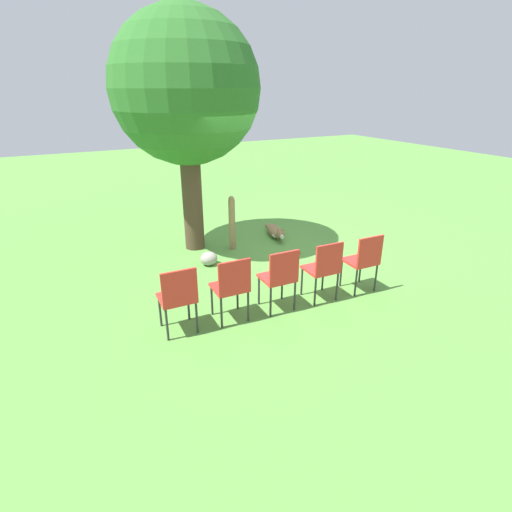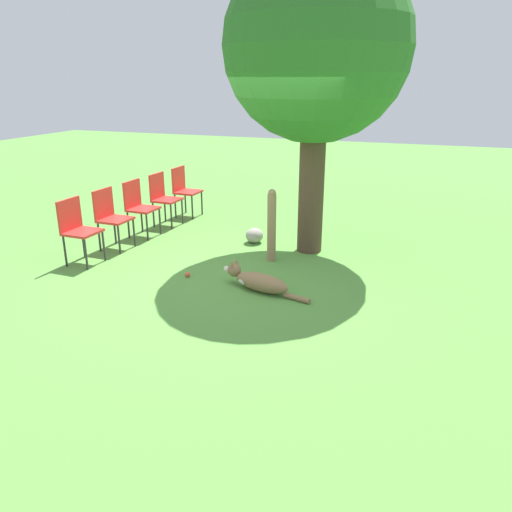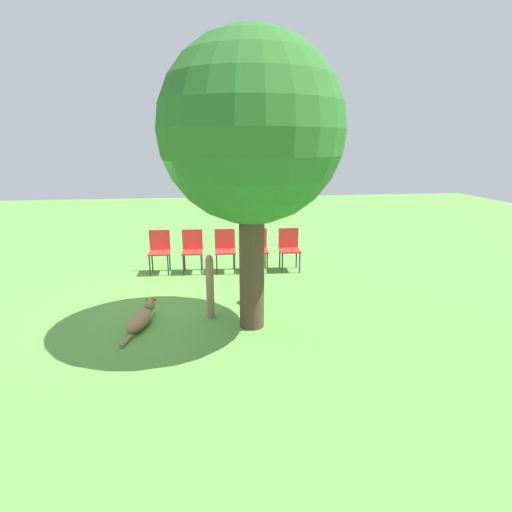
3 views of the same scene
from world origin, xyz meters
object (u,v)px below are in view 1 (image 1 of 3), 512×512
object	(u,v)px
fence_post	(232,223)
red_chair_2	(280,275)
red_chair_3	(232,285)
red_chair_4	(178,295)
tennis_ball	(299,252)
oak_tree	(185,90)
red_chair_1	(324,267)
red_chair_0	(364,259)
dog	(275,232)

from	to	relation	value
fence_post	red_chair_2	bearing A→B (deg)	171.04
red_chair_3	red_chair_4	bearing A→B (deg)	88.06
red_chair_4	tennis_ball	distance (m)	3.19
oak_tree	fence_post	xyz separation A→B (m)	(-0.40, -0.62, -2.33)
tennis_ball	red_chair_1	bearing A→B (deg)	157.77
tennis_ball	red_chair_4	bearing A→B (deg)	118.30
red_chair_2	red_chair_3	distance (m)	0.70
fence_post	red_chair_0	xyz separation A→B (m)	(-2.51, -1.03, 0.01)
red_chair_3	dog	bearing A→B (deg)	-38.38
fence_post	red_chair_0	bearing A→B (deg)	-157.81
red_chair_1	red_chair_2	world-z (taller)	same
red_chair_1	red_chair_4	size ratio (longest dim) A/B	1.00
red_chair_3	oak_tree	bearing A→B (deg)	-7.74
oak_tree	red_chair_4	bearing A→B (deg)	156.87
dog	red_chair_0	world-z (taller)	red_chair_0
red_chair_3	red_chair_4	distance (m)	0.70
red_chair_2	red_chair_4	size ratio (longest dim) A/B	1.00
red_chair_2	dog	bearing A→B (deg)	-27.40
dog	red_chair_3	xyz separation A→B (m)	(-2.55, 2.15, 0.42)
dog	tennis_ball	size ratio (longest dim) A/B	17.83
oak_tree	red_chair_3	bearing A→B (deg)	170.52
fence_post	red_chair_3	distance (m)	2.61
red_chair_4	red_chair_3	bearing A→B (deg)	-91.94
dog	red_chair_4	xyz separation A→B (m)	(-2.51, 2.86, 0.42)
red_chair_2	tennis_ball	xyz separation A→B (m)	(1.59, -1.37, -0.51)
red_chair_0	red_chair_1	world-z (taller)	same
red_chair_1	red_chair_2	size ratio (longest dim) A/B	1.00
red_chair_3	red_chair_4	xyz separation A→B (m)	(0.05, 0.70, 0.00)
red_chair_2	red_chair_4	distance (m)	1.41
red_chair_2	red_chair_4	xyz separation A→B (m)	(0.09, 1.41, 0.00)
dog	red_chair_0	bearing A→B (deg)	13.49
oak_tree	fence_post	size ratio (longest dim) A/B	3.98
dog	red_chair_4	size ratio (longest dim) A/B	1.32
oak_tree	red_chair_4	xyz separation A→B (m)	(-2.73, 1.17, -2.32)
oak_tree	red_chair_2	world-z (taller)	oak_tree
red_chair_1	red_chair_4	xyz separation A→B (m)	(0.14, 2.11, 0.00)
red_chair_4	red_chair_1	bearing A→B (deg)	-91.94
red_chair_2	tennis_ball	world-z (taller)	red_chair_2
fence_post	oak_tree	bearing A→B (deg)	57.12
dog	red_chair_1	world-z (taller)	red_chair_1
tennis_ball	oak_tree	bearing A→B (deg)	52.42
red_chair_0	red_chair_1	xyz separation A→B (m)	(0.05, 0.70, 0.00)
dog	tennis_ball	distance (m)	1.02
red_chair_0	dog	bearing A→B (deg)	0.83
tennis_ball	dog	bearing A→B (deg)	-4.49
fence_post	red_chair_4	distance (m)	2.94
oak_tree	tennis_ball	world-z (taller)	oak_tree
red_chair_3	tennis_ball	bearing A→B (deg)	-51.65
fence_post	red_chair_2	distance (m)	2.45
dog	oak_tree	bearing A→B (deg)	-83.17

